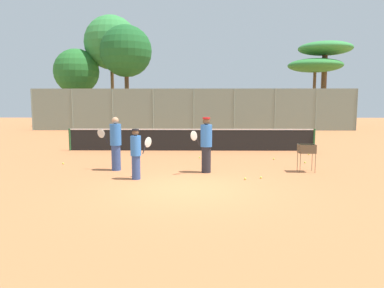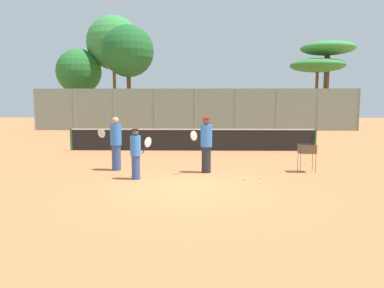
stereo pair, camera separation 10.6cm
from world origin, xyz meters
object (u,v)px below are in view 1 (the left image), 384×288
object	(u,v)px
tennis_net	(191,139)
player_white_outfit	(116,143)
player_red_cap	(206,144)
ball_cart	(307,151)
player_yellow_shirt	(136,153)

from	to	relation	value
tennis_net	player_white_outfit	world-z (taller)	player_white_outfit
player_red_cap	ball_cart	bearing A→B (deg)	140.64
player_red_cap	ball_cart	distance (m)	3.47
player_white_outfit	player_yellow_shirt	distance (m)	1.76
player_white_outfit	tennis_net	bearing A→B (deg)	-102.01
tennis_net	player_yellow_shirt	xyz separation A→B (m)	(-1.64, -6.56, 0.27)
player_yellow_shirt	player_red_cap	bearing A→B (deg)	-22.53
player_white_outfit	player_yellow_shirt	xyz separation A→B (m)	(0.96, -1.48, -0.14)
player_white_outfit	player_red_cap	size ratio (longest dim) A/B	0.99
player_yellow_shirt	ball_cart	size ratio (longest dim) A/B	1.65
player_yellow_shirt	ball_cart	world-z (taller)	player_yellow_shirt
player_red_cap	player_yellow_shirt	distance (m)	2.47
tennis_net	player_red_cap	size ratio (longest dim) A/B	6.33
player_yellow_shirt	tennis_net	bearing A→B (deg)	26.97
tennis_net	ball_cart	xyz separation A→B (m)	(4.03, -5.29, 0.17)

